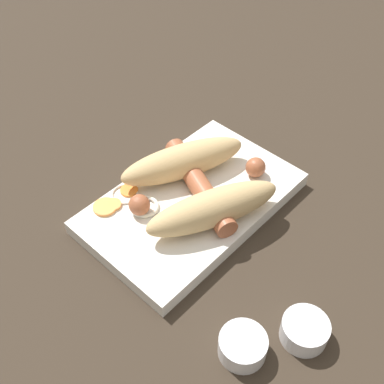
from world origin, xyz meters
The scene contains 7 objects.
ground_plane centered at (0.00, 0.00, 0.00)m, with size 3.00×3.00×0.00m, color #33281E.
food_tray centered at (0.00, 0.00, 0.01)m, with size 0.28×0.17×0.02m.
bread_roll centered at (0.01, 0.00, 0.04)m, with size 0.21×0.19×0.05m.
sausage centered at (0.01, 0.00, 0.03)m, with size 0.18×0.16×0.03m.
pickled_veggies centered at (-0.06, 0.05, 0.02)m, with size 0.07×0.07×0.01m.
condiment_cup_near centered at (-0.11, -0.17, 0.01)m, with size 0.05×0.05×0.03m.
condiment_cup_far centered at (-0.05, -0.21, 0.01)m, with size 0.05×0.05×0.03m.
Camera 1 is at (-0.31, -0.29, 0.47)m, focal length 45.00 mm.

